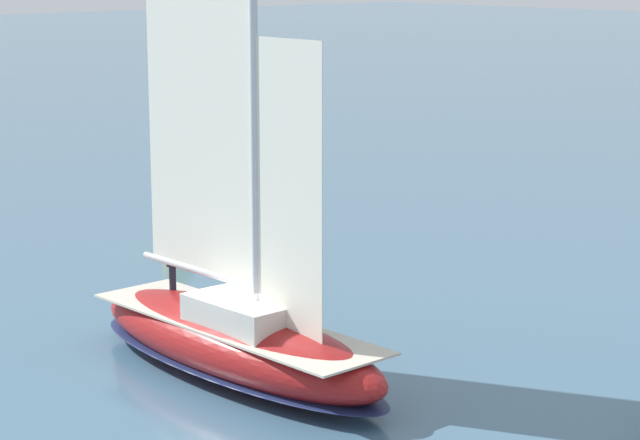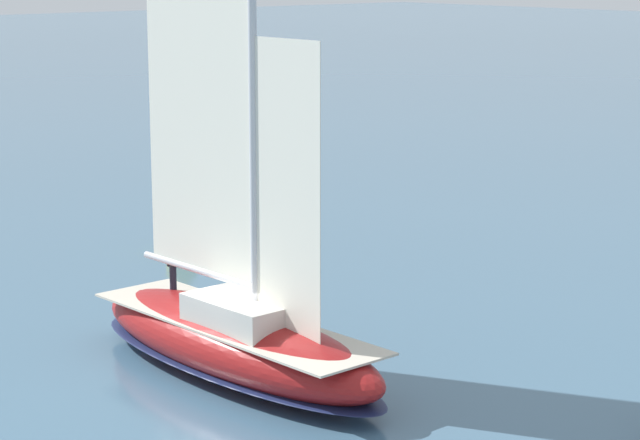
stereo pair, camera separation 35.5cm
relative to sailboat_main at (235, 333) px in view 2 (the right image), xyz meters
name	(u,v)px [view 2 (the right image)]	position (x,y,z in m)	size (l,w,h in m)	color
ground_plane	(235,375)	(-0.02, 0.00, -1.19)	(400.00, 400.00, 0.00)	#42667F
sailboat_main	(235,333)	(0.00, 0.00, 0.00)	(11.28, 3.47, 15.36)	maroon
channel_buoy	(181,231)	(-12.76, 6.90, -0.33)	(1.20, 1.20, 2.17)	yellow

